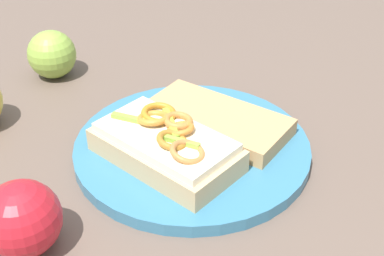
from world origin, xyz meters
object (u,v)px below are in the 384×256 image
bread_slice_side (216,120)px  apple_0 (22,219)px  apple_1 (52,54)px  plate (192,148)px  sandwich (166,145)px

bread_slice_side → apple_0: apple_0 is taller
apple_0 → apple_1: size_ratio=1.04×
plate → apple_0: apple_0 is taller
plate → apple_1: size_ratio=3.92×
sandwich → apple_1: apple_1 is taller
plate → sandwich: 0.05m
apple_0 → apple_1: apple_0 is taller
plate → sandwich: (-0.01, -0.04, 0.03)m
sandwich → apple_1: bearing=-10.8°
plate → bread_slice_side: 0.05m
plate → sandwich: sandwich is taller
plate → apple_1: apple_1 is taller
apple_0 → bread_slice_side: bearing=67.5°
sandwich → apple_1: (-0.24, 0.14, 0.00)m
apple_0 → apple_1: (-0.17, 0.29, -0.00)m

